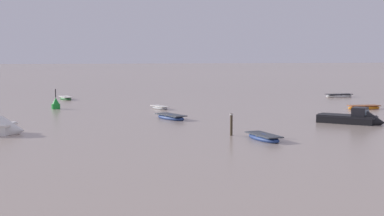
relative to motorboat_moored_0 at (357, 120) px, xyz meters
The scene contains 9 objects.
motorboat_moored_0 is the anchor object (origin of this frame).
rowboat_moored_0 38.74m from the motorboat_moored_0, 125.25° to the left, with size 1.88×3.64×0.55m.
rowboat_moored_1 20.97m from the motorboat_moored_0, 128.85° to the left, with size 1.72×3.04×0.46m.
rowboat_moored_2 12.16m from the motorboat_moored_0, 152.46° to the right, with size 1.60×3.58×0.55m.
rowboat_moored_3 15.86m from the motorboat_moored_0, 152.65° to the left, with size 2.48×3.94×0.59m.
rowboat_moored_4 12.88m from the motorboat_moored_0, 53.34° to the left, with size 3.68×1.51×0.57m.
rowboat_moored_5 29.08m from the motorboat_moored_0, 61.19° to the left, with size 3.92×1.36×0.62m.
channel_buoy 30.68m from the motorboat_moored_0, 140.88° to the left, with size 0.90×0.90×2.30m.
mooring_post_right 12.66m from the motorboat_moored_0, 164.97° to the right, with size 0.22×0.22×1.73m.
Camera 1 is at (-24.27, -24.94, 5.52)m, focal length 48.20 mm.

